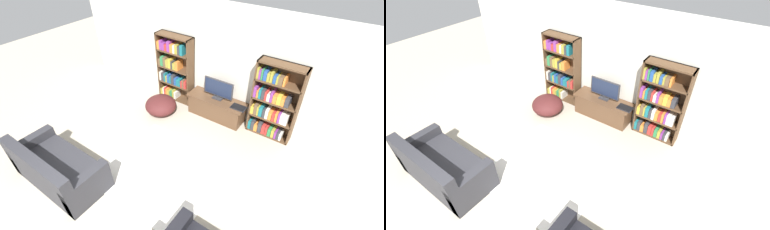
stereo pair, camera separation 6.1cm
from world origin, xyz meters
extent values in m
cube|color=silver|center=(0.00, 4.23, 1.30)|extent=(8.80, 0.06, 2.60)
cube|color=#513823|center=(-1.75, 4.03, 0.87)|extent=(0.04, 0.30, 1.73)
cube|color=#513823|center=(-0.83, 4.03, 0.87)|extent=(0.04, 0.30, 1.73)
cube|color=#513823|center=(-1.29, 4.16, 0.87)|extent=(0.96, 0.04, 1.73)
cube|color=#513823|center=(-1.29, 4.03, 1.72)|extent=(0.96, 0.30, 0.04)
cube|color=#513823|center=(-1.29, 4.03, 0.02)|extent=(0.92, 0.30, 0.04)
cube|color=#9E9333|center=(-1.70, 4.02, 0.12)|extent=(0.07, 0.24, 0.16)
cube|color=silver|center=(-1.64, 4.02, 0.14)|extent=(0.04, 0.24, 0.21)
cube|color=#B72D28|center=(-1.59, 4.02, 0.15)|extent=(0.05, 0.24, 0.22)
cube|color=orange|center=(-1.53, 4.02, 0.14)|extent=(0.06, 0.24, 0.21)
cube|color=#9E9333|center=(-1.46, 4.02, 0.13)|extent=(0.06, 0.24, 0.18)
cube|color=#2D7F47|center=(-1.38, 4.02, 0.13)|extent=(0.08, 0.24, 0.19)
cube|color=#9E9333|center=(-1.31, 4.02, 0.16)|extent=(0.05, 0.24, 0.25)
cube|color=silver|center=(-1.25, 4.02, 0.13)|extent=(0.06, 0.24, 0.20)
cube|color=#513823|center=(-1.29, 4.03, 0.45)|extent=(0.92, 0.30, 0.04)
cube|color=silver|center=(-1.71, 4.02, 0.59)|extent=(0.05, 0.24, 0.23)
cube|color=#333338|center=(-1.63, 4.02, 0.58)|extent=(0.08, 0.24, 0.21)
cube|color=#196B75|center=(-1.56, 4.02, 0.58)|extent=(0.04, 0.24, 0.23)
cube|color=#9E9333|center=(-1.51, 4.02, 0.56)|extent=(0.04, 0.24, 0.17)
cube|color=#234C99|center=(-1.45, 4.02, 0.58)|extent=(0.06, 0.24, 0.22)
cube|color=#196B75|center=(-1.38, 4.02, 0.56)|extent=(0.05, 0.24, 0.19)
cube|color=#333338|center=(-1.31, 4.02, 0.60)|extent=(0.08, 0.24, 0.26)
cube|color=#234C99|center=(-1.23, 4.02, 0.57)|extent=(0.06, 0.24, 0.19)
cube|color=#196B75|center=(-1.15, 4.02, 0.56)|extent=(0.08, 0.24, 0.18)
cube|color=#196B75|center=(-1.09, 4.02, 0.58)|extent=(0.04, 0.24, 0.21)
cube|color=#B72D28|center=(-1.03, 4.02, 0.55)|extent=(0.05, 0.24, 0.17)
cube|color=brown|center=(-0.98, 4.02, 0.58)|extent=(0.05, 0.24, 0.22)
cube|color=#B72D28|center=(-0.92, 4.02, 0.57)|extent=(0.07, 0.24, 0.20)
cube|color=#513823|center=(-1.29, 4.03, 0.89)|extent=(0.92, 0.30, 0.04)
cube|color=brown|center=(-1.70, 4.02, 0.98)|extent=(0.06, 0.24, 0.16)
cube|color=#2D7F47|center=(-1.63, 4.02, 1.02)|extent=(0.08, 0.24, 0.24)
cube|color=brown|center=(-1.54, 4.02, 1.03)|extent=(0.07, 0.24, 0.24)
cube|color=#9E9333|center=(-1.46, 4.02, 1.00)|extent=(0.08, 0.24, 0.20)
cube|color=gold|center=(-1.38, 4.02, 1.02)|extent=(0.07, 0.24, 0.23)
cube|color=#333338|center=(-1.32, 4.02, 1.00)|extent=(0.04, 0.24, 0.19)
cube|color=#9E9333|center=(-1.25, 4.02, 0.99)|extent=(0.08, 0.24, 0.17)
cube|color=orange|center=(-1.16, 4.02, 1.02)|extent=(0.08, 0.24, 0.23)
cube|color=#513823|center=(-1.29, 4.03, 1.32)|extent=(0.92, 0.30, 0.04)
cube|color=orange|center=(-1.70, 4.02, 1.43)|extent=(0.07, 0.24, 0.19)
cube|color=#7F338C|center=(-1.62, 4.02, 1.45)|extent=(0.06, 0.24, 0.23)
cube|color=#7F338C|center=(-1.55, 4.02, 1.43)|extent=(0.08, 0.24, 0.18)
cube|color=#B72D28|center=(-1.47, 4.02, 1.42)|extent=(0.07, 0.24, 0.16)
cube|color=#7F338C|center=(-1.39, 4.02, 1.46)|extent=(0.08, 0.24, 0.25)
cube|color=orange|center=(-1.30, 4.02, 1.44)|extent=(0.08, 0.24, 0.20)
cube|color=silver|center=(-1.23, 4.02, 1.44)|extent=(0.05, 0.24, 0.20)
cube|color=#9E9333|center=(-1.16, 4.02, 1.45)|extent=(0.07, 0.24, 0.22)
cube|color=#333338|center=(-1.08, 4.02, 1.44)|extent=(0.06, 0.24, 0.20)
cube|color=#196B75|center=(-1.01, 4.02, 1.46)|extent=(0.07, 0.24, 0.24)
cube|color=#513823|center=(0.83, 4.03, 0.87)|extent=(0.04, 0.30, 1.73)
cube|color=#513823|center=(1.75, 4.03, 0.87)|extent=(0.04, 0.30, 1.73)
cube|color=#513823|center=(1.29, 4.16, 0.87)|extent=(0.96, 0.04, 1.73)
cube|color=#513823|center=(1.29, 4.03, 1.72)|extent=(0.96, 0.30, 0.04)
cube|color=#513823|center=(1.29, 4.03, 0.02)|extent=(0.92, 0.30, 0.04)
cube|color=#196B75|center=(0.87, 4.02, 0.13)|extent=(0.06, 0.24, 0.20)
cube|color=#333338|center=(0.95, 4.02, 0.15)|extent=(0.07, 0.24, 0.23)
cube|color=orange|center=(1.03, 4.02, 0.12)|extent=(0.08, 0.24, 0.17)
cube|color=#333338|center=(1.12, 4.02, 0.16)|extent=(0.08, 0.24, 0.26)
cube|color=#B72D28|center=(1.20, 4.02, 0.15)|extent=(0.08, 0.24, 0.22)
cube|color=#B72D28|center=(1.27, 4.02, 0.14)|extent=(0.05, 0.24, 0.21)
cube|color=#2D7F47|center=(1.34, 4.02, 0.13)|extent=(0.07, 0.24, 0.19)
cube|color=#9E9333|center=(1.42, 4.02, 0.13)|extent=(0.06, 0.24, 0.19)
cube|color=#7F338C|center=(1.48, 4.02, 0.12)|extent=(0.05, 0.24, 0.17)
cube|color=#333338|center=(1.54, 4.02, 0.13)|extent=(0.05, 0.24, 0.19)
cube|color=silver|center=(1.59, 4.02, 0.12)|extent=(0.05, 0.24, 0.17)
cube|color=#513823|center=(1.29, 4.03, 0.45)|extent=(0.92, 0.30, 0.04)
cube|color=gold|center=(0.88, 4.02, 0.56)|extent=(0.06, 0.24, 0.18)
cube|color=brown|center=(0.95, 4.02, 0.60)|extent=(0.07, 0.24, 0.26)
cube|color=#9E9333|center=(1.00, 4.02, 0.58)|extent=(0.04, 0.24, 0.22)
cube|color=#196B75|center=(1.07, 4.02, 0.59)|extent=(0.07, 0.24, 0.23)
cube|color=#333338|center=(1.14, 4.02, 0.57)|extent=(0.06, 0.24, 0.19)
cube|color=silver|center=(1.20, 4.02, 0.59)|extent=(0.06, 0.24, 0.23)
cube|color=orange|center=(1.28, 4.02, 0.56)|extent=(0.07, 0.24, 0.18)
cube|color=#B72D28|center=(1.35, 4.02, 0.57)|extent=(0.05, 0.24, 0.20)
cube|color=orange|center=(1.41, 4.02, 0.58)|extent=(0.05, 0.24, 0.22)
cube|color=#7F338C|center=(1.47, 4.02, 0.59)|extent=(0.05, 0.24, 0.24)
cube|color=silver|center=(1.53, 4.02, 0.59)|extent=(0.08, 0.24, 0.23)
cube|color=silver|center=(1.61, 4.02, 0.58)|extent=(0.06, 0.24, 0.21)
cube|color=#513823|center=(1.29, 4.03, 0.89)|extent=(0.92, 0.30, 0.04)
cube|color=#7F338C|center=(0.87, 4.02, 1.02)|extent=(0.06, 0.24, 0.23)
cube|color=orange|center=(0.93, 4.02, 0.99)|extent=(0.04, 0.24, 0.17)
cube|color=#196B75|center=(0.98, 4.02, 1.01)|extent=(0.05, 0.24, 0.21)
cube|color=#333338|center=(1.05, 4.02, 1.01)|extent=(0.06, 0.24, 0.22)
cube|color=#B72D28|center=(1.11, 4.02, 1.00)|extent=(0.04, 0.24, 0.20)
cube|color=silver|center=(1.16, 4.02, 0.98)|extent=(0.06, 0.24, 0.16)
cube|color=#7F338C|center=(1.23, 4.02, 1.02)|extent=(0.05, 0.24, 0.23)
cube|color=orange|center=(1.29, 4.02, 0.99)|extent=(0.08, 0.24, 0.17)
cube|color=gold|center=(1.38, 4.02, 1.00)|extent=(0.08, 0.24, 0.20)
cube|color=orange|center=(1.46, 4.02, 0.98)|extent=(0.07, 0.24, 0.16)
cube|color=#333338|center=(1.54, 4.02, 1.00)|extent=(0.08, 0.24, 0.20)
cube|color=#513823|center=(1.29, 4.03, 1.32)|extent=(0.92, 0.30, 0.04)
cube|color=#9E9333|center=(0.86, 4.02, 1.45)|extent=(0.04, 0.24, 0.23)
cube|color=#7F338C|center=(0.91, 4.02, 1.43)|extent=(0.04, 0.24, 0.19)
cube|color=#2D7F47|center=(0.96, 4.02, 1.45)|extent=(0.04, 0.24, 0.22)
cube|color=#234C99|center=(1.02, 4.02, 1.44)|extent=(0.07, 0.24, 0.21)
cube|color=#9E9333|center=(1.08, 4.02, 1.42)|extent=(0.05, 0.24, 0.18)
cube|color=#9E9333|center=(1.15, 4.02, 1.45)|extent=(0.05, 0.24, 0.22)
cube|color=#234C99|center=(1.21, 4.02, 1.42)|extent=(0.06, 0.24, 0.17)
cube|color=#9E9333|center=(1.26, 4.02, 1.42)|extent=(0.04, 0.24, 0.17)
cube|color=brown|center=(1.33, 4.02, 1.42)|extent=(0.08, 0.24, 0.18)
cube|color=orange|center=(1.40, 4.02, 1.43)|extent=(0.04, 0.24, 0.18)
cube|color=brown|center=(0.00, 3.92, 0.24)|extent=(1.34, 0.46, 0.47)
cube|color=brown|center=(0.00, 3.92, 0.49)|extent=(1.43, 0.49, 0.04)
cube|color=#2D2D33|center=(0.00, 3.95, 0.52)|extent=(0.24, 0.16, 0.03)
cylinder|color=#2D2D33|center=(0.00, 3.95, 0.56)|extent=(0.04, 0.04, 0.05)
cube|color=#2D2D33|center=(0.00, 3.95, 0.79)|extent=(0.73, 0.04, 0.41)
cube|color=#19233D|center=(0.00, 3.93, 0.79)|extent=(0.68, 0.00, 0.37)
cube|color=#28282D|center=(0.57, 3.88, 0.52)|extent=(0.33, 0.22, 0.02)
cube|color=black|center=(0.57, 3.88, 0.53)|extent=(0.32, 0.21, 0.00)
cube|color=white|center=(0.03, 1.84, 0.01)|extent=(2.10, 1.95, 0.02)
cube|color=#2D2D33|center=(-1.39, 0.68, 0.22)|extent=(1.78, 0.85, 0.44)
cube|color=#2D2D33|center=(-1.39, 0.34, 0.65)|extent=(1.78, 0.18, 0.42)
cube|color=#2D2D33|center=(-2.19, 0.68, 0.31)|extent=(0.18, 0.85, 0.62)
cube|color=#2D2D33|center=(-0.59, 0.68, 0.31)|extent=(0.18, 0.85, 0.62)
ellipsoid|color=#4C1E1E|center=(-1.20, 3.28, 0.22)|extent=(0.76, 0.76, 0.44)
camera|label=1|loc=(2.32, -0.51, 3.90)|focal=24.00mm
camera|label=2|loc=(2.37, -0.48, 3.90)|focal=24.00mm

